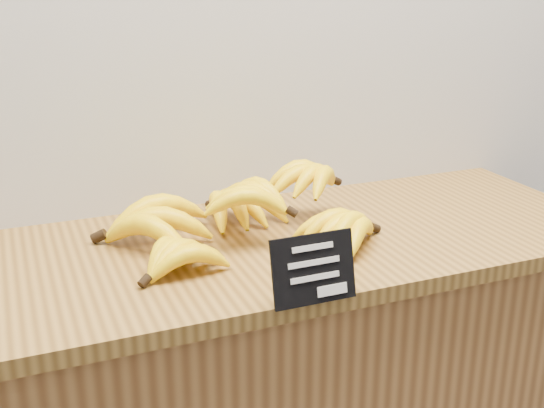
{
  "coord_description": "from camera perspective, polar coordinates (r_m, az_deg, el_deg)",
  "views": [
    {
      "loc": [
        -0.37,
        1.61,
        1.43
      ],
      "look_at": [
        0.07,
        2.7,
        1.02
      ],
      "focal_mm": 45.0,
      "sensor_mm": 36.0,
      "label": 1
    }
  ],
  "objects": [
    {
      "name": "chalkboard_sign",
      "position": [
        1.07,
        3.51,
        -5.47
      ],
      "size": [
        0.14,
        0.03,
        0.11
      ],
      "primitive_type": "cube",
      "rotation": [
        -0.23,
        0.0,
        0.0
      ],
      "color": "black",
      "rests_on": "counter_top"
    },
    {
      "name": "banana_pile",
      "position": [
        1.32,
        -2.68,
        -0.98
      ],
      "size": [
        0.53,
        0.39,
        0.12
      ],
      "color": "yellow",
      "rests_on": "counter_top"
    },
    {
      "name": "counter_top",
      "position": [
        1.33,
        -0.81,
        -3.62
      ],
      "size": [
        1.43,
        0.54,
        0.03
      ],
      "primitive_type": "cube",
      "color": "olive",
      "rests_on": "counter"
    }
  ]
}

